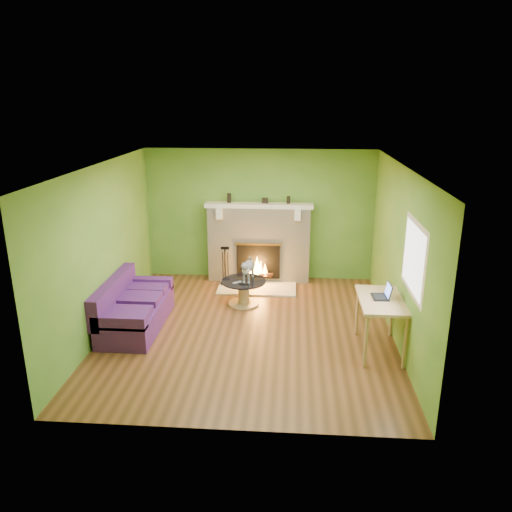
% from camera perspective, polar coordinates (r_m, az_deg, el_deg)
% --- Properties ---
extents(floor, '(5.00, 5.00, 0.00)m').
position_cam_1_polar(floor, '(8.03, -0.85, -8.47)').
color(floor, '#563418').
rests_on(floor, ground).
extents(ceiling, '(5.00, 5.00, 0.00)m').
position_cam_1_polar(ceiling, '(7.26, -0.94, 10.25)').
color(ceiling, white).
rests_on(ceiling, wall_back).
extents(wall_back, '(5.00, 0.00, 5.00)m').
position_cam_1_polar(wall_back, '(9.95, 0.41, 4.70)').
color(wall_back, '#487F29').
rests_on(wall_back, floor).
extents(wall_front, '(5.00, 0.00, 5.00)m').
position_cam_1_polar(wall_front, '(5.23, -3.39, -7.76)').
color(wall_front, '#487F29').
rests_on(wall_front, floor).
extents(wall_left, '(0.00, 5.00, 5.00)m').
position_cam_1_polar(wall_left, '(8.06, -17.04, 0.76)').
color(wall_left, '#487F29').
rests_on(wall_left, floor).
extents(wall_right, '(0.00, 5.00, 5.00)m').
position_cam_1_polar(wall_right, '(7.68, 16.07, 0.02)').
color(wall_right, '#487F29').
rests_on(wall_right, floor).
extents(window_frame, '(0.00, 1.20, 1.20)m').
position_cam_1_polar(window_frame, '(6.77, 17.61, -0.27)').
color(window_frame, silver).
rests_on(window_frame, wall_right).
extents(window_pane, '(0.00, 1.06, 1.06)m').
position_cam_1_polar(window_pane, '(6.77, 17.55, -0.27)').
color(window_pane, white).
rests_on(window_pane, wall_right).
extents(fireplace, '(2.10, 0.46, 1.58)m').
position_cam_1_polar(fireplace, '(9.91, 0.33, 1.49)').
color(fireplace, beige).
rests_on(fireplace, floor).
extents(hearth, '(1.50, 0.75, 0.03)m').
position_cam_1_polar(hearth, '(9.66, 0.11, -3.68)').
color(hearth, beige).
rests_on(hearth, floor).
extents(mantel, '(2.10, 0.28, 0.08)m').
position_cam_1_polar(mantel, '(9.70, 0.33, 5.81)').
color(mantel, white).
rests_on(mantel, fireplace).
extents(sofa, '(0.85, 1.76, 0.79)m').
position_cam_1_polar(sofa, '(8.26, -13.89, -5.89)').
color(sofa, '#3D1757').
rests_on(sofa, floor).
extents(coffee_table, '(0.79, 0.79, 0.45)m').
position_cam_1_polar(coffee_table, '(8.89, -1.42, -3.97)').
color(coffee_table, tan).
rests_on(coffee_table, floor).
extents(desk, '(0.63, 1.09, 0.81)m').
position_cam_1_polar(desk, '(7.36, 14.14, -5.49)').
color(desk, tan).
rests_on(desk, floor).
extents(cat, '(0.33, 0.69, 0.41)m').
position_cam_1_polar(cat, '(8.79, -0.89, -1.47)').
color(cat, '#5D5C61').
rests_on(cat, coffee_table).
extents(remote_silver, '(0.16, 0.14, 0.02)m').
position_cam_1_polar(remote_silver, '(8.72, -2.16, -3.03)').
color(remote_silver, '#98989B').
rests_on(remote_silver, coffee_table).
extents(remote_black, '(0.16, 0.06, 0.02)m').
position_cam_1_polar(remote_black, '(8.65, -1.41, -3.20)').
color(remote_black, black).
rests_on(remote_black, coffee_table).
extents(laptop, '(0.27, 0.30, 0.22)m').
position_cam_1_polar(laptop, '(7.32, 14.04, -3.85)').
color(laptop, black).
rests_on(laptop, desk).
extents(fire_tools, '(0.20, 0.20, 0.77)m').
position_cam_1_polar(fire_tools, '(9.73, -3.53, -1.07)').
color(fire_tools, black).
rests_on(fire_tools, hearth).
extents(mantel_vase_left, '(0.08, 0.08, 0.18)m').
position_cam_1_polar(mantel_vase_left, '(9.76, -3.09, 6.64)').
color(mantel_vase_left, black).
rests_on(mantel_vase_left, mantel).
extents(mantel_vase_right, '(0.07, 0.07, 0.14)m').
position_cam_1_polar(mantel_vase_right, '(9.68, 3.73, 6.42)').
color(mantel_vase_right, black).
rests_on(mantel_vase_right, mantel).
extents(mantel_box, '(0.12, 0.08, 0.10)m').
position_cam_1_polar(mantel_box, '(9.70, 1.04, 6.35)').
color(mantel_box, black).
rests_on(mantel_box, mantel).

